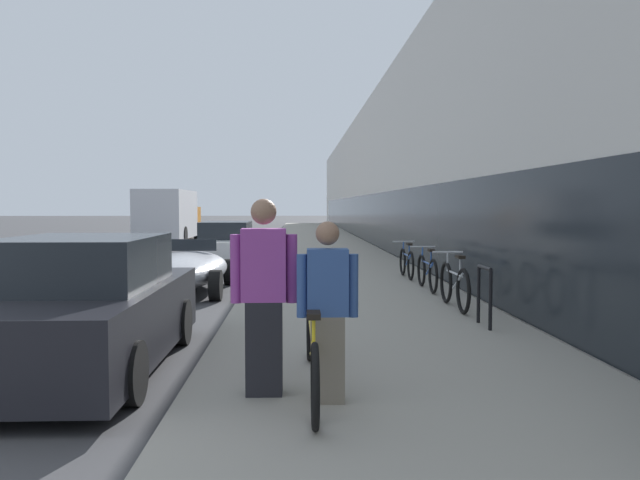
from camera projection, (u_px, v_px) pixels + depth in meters
sidewalk_slab at (323, 248)px, 25.66m from camera, size 4.32×70.00×0.15m
storefront_facade at (450, 177)px, 33.73m from camera, size 10.01×70.00×6.78m
tandem_bicycle at (312, 350)px, 5.69m from camera, size 0.52×2.77×0.83m
person_rider at (327, 312)px, 5.31m from camera, size 0.53×0.21×1.55m
person_bystander at (264, 297)px, 5.52m from camera, size 0.59×0.23×1.74m
bike_rack_hoop at (484, 290)px, 8.65m from camera, size 0.05×0.60×0.84m
cruiser_bike_nearest at (454, 285)px, 10.19m from camera, size 0.52×1.83×0.91m
cruiser_bike_middle at (427, 272)px, 12.42m from camera, size 0.52×1.79×0.85m
cruiser_bike_farthest at (407, 263)px, 14.51m from camera, size 0.52×1.71×0.84m
parked_sedan_curbside at (84, 309)px, 6.89m from camera, size 1.87×4.16×1.49m
vintage_roadster_curbside at (184, 270)px, 13.18m from camera, size 1.85×4.27×1.10m
parked_sedan_far at (226, 244)px, 19.61m from camera, size 1.77×4.75×1.33m
moving_truck at (169, 216)px, 31.45m from camera, size 2.27×7.03×2.60m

